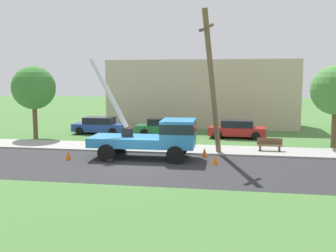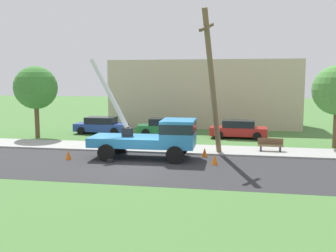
% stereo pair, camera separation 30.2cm
% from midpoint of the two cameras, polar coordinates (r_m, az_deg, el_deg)
% --- Properties ---
extents(ground_plane, '(120.00, 120.00, 0.00)m').
position_cam_midpoint_polar(ground_plane, '(32.88, 0.23, -1.23)').
color(ground_plane, '#477538').
extents(road_asphalt, '(80.00, 7.44, 0.01)m').
position_cam_midpoint_polar(road_asphalt, '(21.34, -5.14, -5.88)').
color(road_asphalt, '#2B2B2D').
rests_on(road_asphalt, ground).
extents(sidewalk_strip, '(80.00, 3.14, 0.10)m').
position_cam_midpoint_polar(sidewalk_strip, '(26.37, -2.19, -3.23)').
color(sidewalk_strip, '#9E9E99').
rests_on(sidewalk_strip, ground).
extents(utility_truck, '(6.82, 3.21, 5.98)m').
position_cam_midpoint_polar(utility_truck, '(22.97, -2.04, -1.35)').
color(utility_truck, '#2D84C6').
rests_on(utility_truck, ground).
extents(leaning_utility_pole, '(1.28, 3.21, 8.72)m').
position_cam_midpoint_polar(leaning_utility_pole, '(23.37, 6.08, 6.29)').
color(leaning_utility_pole, brown).
rests_on(leaning_utility_pole, ground).
extents(traffic_cone_ahead, '(0.36, 0.36, 0.56)m').
position_cam_midpoint_polar(traffic_cone_ahead, '(21.77, 6.49, -4.89)').
color(traffic_cone_ahead, orange).
rests_on(traffic_cone_ahead, ground).
extents(traffic_cone_behind, '(0.36, 0.36, 0.56)m').
position_cam_midpoint_polar(traffic_cone_behind, '(23.63, -14.77, -4.12)').
color(traffic_cone_behind, orange).
rests_on(traffic_cone_behind, ground).
extents(traffic_cone_curbside, '(0.36, 0.36, 0.56)m').
position_cam_midpoint_polar(traffic_cone_curbside, '(23.77, 4.99, -3.85)').
color(traffic_cone_curbside, orange).
rests_on(traffic_cone_curbside, ground).
extents(parked_sedan_blue, '(4.40, 2.02, 1.42)m').
position_cam_midpoint_polar(parked_sedan_blue, '(33.76, -10.25, 0.10)').
color(parked_sedan_blue, '#263F99').
rests_on(parked_sedan_blue, ground).
extents(parked_sedan_green, '(4.52, 2.23, 1.42)m').
position_cam_midpoint_polar(parked_sedan_green, '(32.22, -0.98, -0.13)').
color(parked_sedan_green, '#1E6638').
rests_on(parked_sedan_green, ground).
extents(parked_sedan_red, '(4.46, 2.12, 1.42)m').
position_cam_midpoint_polar(parked_sedan_red, '(31.34, 9.78, -0.44)').
color(parked_sedan_red, '#B21E1E').
rests_on(parked_sedan_red, ground).
extents(park_bench, '(1.60, 0.45, 0.90)m').
position_cam_midpoint_polar(park_bench, '(25.89, 14.32, -2.72)').
color(park_bench, brown).
rests_on(park_bench, ground).
extents(roadside_tree_near, '(3.37, 3.37, 5.63)m').
position_cam_midpoint_polar(roadside_tree_near, '(28.66, 23.09, 4.82)').
color(roadside_tree_near, brown).
rests_on(roadside_tree_near, ground).
extents(roadside_tree_far, '(3.39, 3.39, 5.67)m').
position_cam_midpoint_polar(roadside_tree_far, '(32.57, -19.29, 5.27)').
color(roadside_tree_far, brown).
rests_on(roadside_tree_far, ground).
extents(lowrise_building_backdrop, '(18.00, 6.00, 6.40)m').
position_cam_midpoint_polar(lowrise_building_backdrop, '(38.90, 4.83, 4.79)').
color(lowrise_building_backdrop, '#C6B293').
rests_on(lowrise_building_backdrop, ground).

